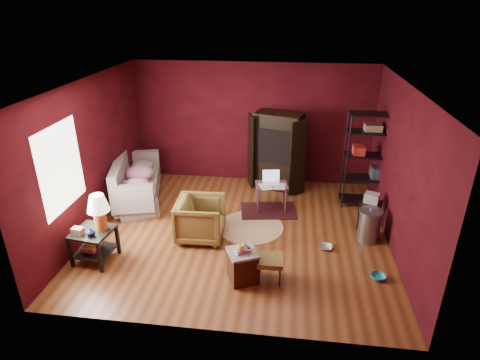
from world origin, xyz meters
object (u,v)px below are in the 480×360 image
Objects in this scene: laptop_desk at (271,187)px; tv_armoire at (277,150)px; armchair at (201,217)px; sofa at (137,184)px; wire_shelving at (370,156)px; side_table at (96,222)px; hamper at (243,265)px.

laptop_desk is 0.46× the size of tv_armoire.
armchair is at bearing -100.63° from tv_armoire.
sofa is at bearing 170.60° from laptop_desk.
sofa is at bearing -177.10° from wire_shelving.
sofa is at bearing 94.00° from side_table.
tv_armoire reaches higher than armchair.
hamper is at bearing -130.36° from wire_shelving.
side_table is 1.99× the size of hamper.
tv_armoire reaches higher than laptop_desk.
sofa is at bearing 50.02° from armchair.
wire_shelving is (4.73, 2.62, 0.39)m from side_table.
side_table is 3.52m from laptop_desk.
tv_armoire is at bearing -92.87° from sofa.
laptop_desk is 1.16m from tv_armoire.
armchair is at bearing 29.50° from side_table.
armchair is 1.42× the size of hamper.
side_table is 1.48× the size of laptop_desk.
side_table is 0.68× the size of tv_armoire.
laptop_desk is (1.21, 1.30, 0.07)m from armchair.
side_table reaches higher than sofa.
armchair is 0.42× the size of wire_shelving.
tv_armoire reaches higher than side_table.
sofa is 2.30× the size of armchair.
wire_shelving is at bearing 51.59° from hamper.
wire_shelving is at bearing 4.03° from laptop_desk.
side_table is at bearing 117.56° from armchair.
armchair is 1.78m from laptop_desk.
laptop_desk is 0.40× the size of wire_shelving.
armchair is 1.06× the size of laptop_desk.
wire_shelving reaches higher than armchair.
tv_armoire is (2.97, 1.04, 0.54)m from sofa.
laptop_desk is at bearing -169.17° from wire_shelving.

